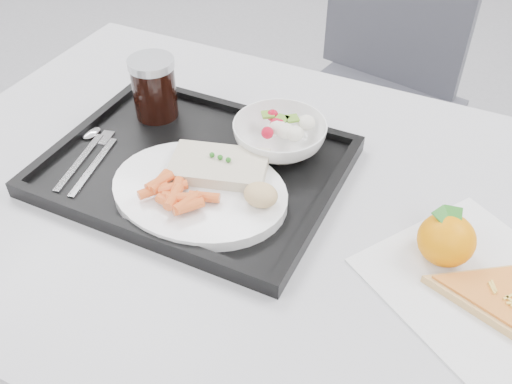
{
  "coord_description": "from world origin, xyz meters",
  "views": [
    {
      "loc": [
        0.25,
        -0.28,
        1.33
      ],
      "look_at": [
        -0.02,
        0.29,
        0.77
      ],
      "focal_mm": 40.0,
      "sensor_mm": 36.0,
      "label": 1
    }
  ],
  "objects_px": {
    "cola_glass": "(154,87)",
    "salad_bowl": "(280,136)",
    "table": "(272,234)",
    "pizza_slice": "(508,298)",
    "dinner_plate": "(199,192)",
    "tangerine": "(446,239)",
    "chair": "(378,74)",
    "tray": "(195,168)"
  },
  "relations": [
    {
      "from": "chair",
      "to": "dinner_plate",
      "type": "xyz_separation_m",
      "value": [
        -0.05,
        -0.87,
        0.24
      ]
    },
    {
      "from": "table",
      "to": "pizza_slice",
      "type": "relative_size",
      "value": 4.99
    },
    {
      "from": "table",
      "to": "tray",
      "type": "relative_size",
      "value": 2.67
    },
    {
      "from": "tray",
      "to": "dinner_plate",
      "type": "distance_m",
      "value": 0.08
    },
    {
      "from": "dinner_plate",
      "to": "pizza_slice",
      "type": "height_order",
      "value": "dinner_plate"
    },
    {
      "from": "salad_bowl",
      "to": "tangerine",
      "type": "xyz_separation_m",
      "value": [
        0.29,
        -0.11,
        -0.0
      ]
    },
    {
      "from": "chair",
      "to": "tangerine",
      "type": "distance_m",
      "value": 0.91
    },
    {
      "from": "tangerine",
      "to": "chair",
      "type": "bearing_deg",
      "value": 110.28
    },
    {
      "from": "cola_glass",
      "to": "tangerine",
      "type": "relative_size",
      "value": 1.14
    },
    {
      "from": "chair",
      "to": "pizza_slice",
      "type": "relative_size",
      "value": 3.86
    },
    {
      "from": "salad_bowl",
      "to": "tangerine",
      "type": "distance_m",
      "value": 0.31
    },
    {
      "from": "dinner_plate",
      "to": "tangerine",
      "type": "distance_m",
      "value": 0.35
    },
    {
      "from": "pizza_slice",
      "to": "tangerine",
      "type": "bearing_deg",
      "value": 154.97
    },
    {
      "from": "tray",
      "to": "dinner_plate",
      "type": "height_order",
      "value": "dinner_plate"
    },
    {
      "from": "table",
      "to": "cola_glass",
      "type": "xyz_separation_m",
      "value": [
        -0.27,
        0.11,
        0.14
      ]
    },
    {
      "from": "tangerine",
      "to": "pizza_slice",
      "type": "distance_m",
      "value": 0.1
    },
    {
      "from": "tray",
      "to": "salad_bowl",
      "type": "distance_m",
      "value": 0.15
    },
    {
      "from": "table",
      "to": "pizza_slice",
      "type": "bearing_deg",
      "value": -6.98
    },
    {
      "from": "tray",
      "to": "dinner_plate",
      "type": "relative_size",
      "value": 1.67
    },
    {
      "from": "salad_bowl",
      "to": "tangerine",
      "type": "bearing_deg",
      "value": -21.07
    },
    {
      "from": "tangerine",
      "to": "pizza_slice",
      "type": "xyz_separation_m",
      "value": [
        0.09,
        -0.04,
        -0.02
      ]
    },
    {
      "from": "table",
      "to": "chair",
      "type": "distance_m",
      "value": 0.83
    },
    {
      "from": "chair",
      "to": "tray",
      "type": "height_order",
      "value": "chair"
    },
    {
      "from": "dinner_plate",
      "to": "pizza_slice",
      "type": "relative_size",
      "value": 1.12
    },
    {
      "from": "pizza_slice",
      "to": "chair",
      "type": "bearing_deg",
      "value": 114.57
    },
    {
      "from": "pizza_slice",
      "to": "salad_bowl",
      "type": "bearing_deg",
      "value": 157.97
    },
    {
      "from": "cola_glass",
      "to": "salad_bowl",
      "type": "bearing_deg",
      "value": 1.2
    },
    {
      "from": "chair",
      "to": "salad_bowl",
      "type": "relative_size",
      "value": 6.11
    },
    {
      "from": "table",
      "to": "chair",
      "type": "xyz_separation_m",
      "value": [
        -0.05,
        0.82,
        -0.15
      ]
    },
    {
      "from": "chair",
      "to": "tangerine",
      "type": "xyz_separation_m",
      "value": [
        0.3,
        -0.82,
        0.25
      ]
    },
    {
      "from": "pizza_slice",
      "to": "table",
      "type": "bearing_deg",
      "value": 173.02
    },
    {
      "from": "table",
      "to": "pizza_slice",
      "type": "xyz_separation_m",
      "value": [
        0.34,
        -0.04,
        0.08
      ]
    },
    {
      "from": "tangerine",
      "to": "dinner_plate",
      "type": "bearing_deg",
      "value": -172.04
    },
    {
      "from": "cola_glass",
      "to": "pizza_slice",
      "type": "xyz_separation_m",
      "value": [
        0.62,
        -0.15,
        -0.06
      ]
    },
    {
      "from": "dinner_plate",
      "to": "salad_bowl",
      "type": "relative_size",
      "value": 1.78
    },
    {
      "from": "chair",
      "to": "cola_glass",
      "type": "relative_size",
      "value": 8.61
    },
    {
      "from": "salad_bowl",
      "to": "pizza_slice",
      "type": "relative_size",
      "value": 0.63
    },
    {
      "from": "pizza_slice",
      "to": "cola_glass",
      "type": "bearing_deg",
      "value": 166.34
    },
    {
      "from": "tray",
      "to": "pizza_slice",
      "type": "relative_size",
      "value": 1.87
    },
    {
      "from": "table",
      "to": "salad_bowl",
      "type": "bearing_deg",
      "value": 109.3
    },
    {
      "from": "table",
      "to": "salad_bowl",
      "type": "distance_m",
      "value": 0.16
    },
    {
      "from": "tangerine",
      "to": "pizza_slice",
      "type": "height_order",
      "value": "tangerine"
    }
  ]
}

